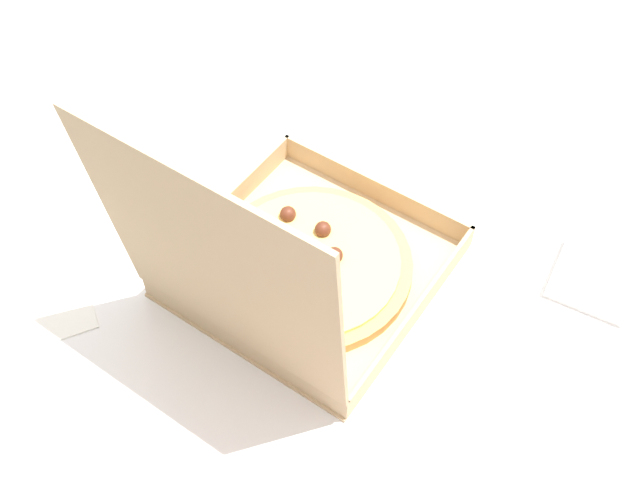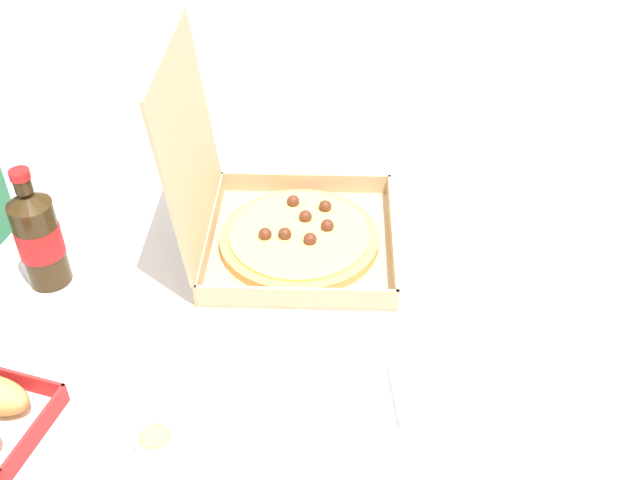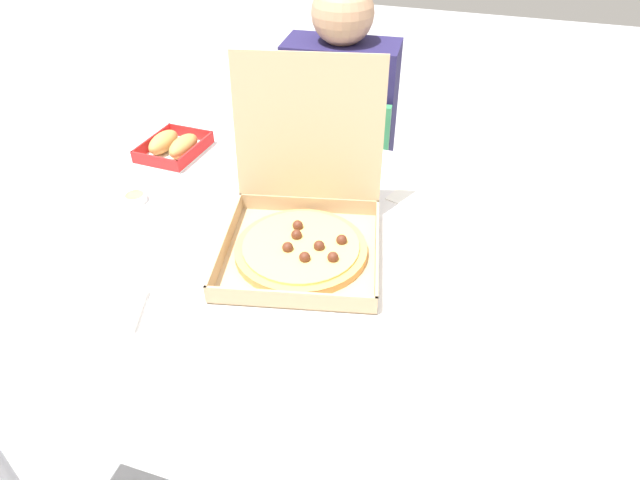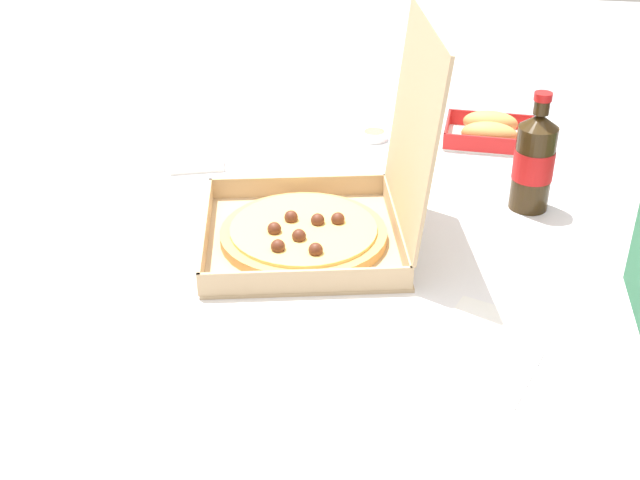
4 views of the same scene
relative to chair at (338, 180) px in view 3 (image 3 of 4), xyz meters
The scene contains 10 objects.
ground_plane 0.91m from the chair, 79.65° to the right, with size 10.00×10.00×0.00m, color #B2B2B7.
dining_table 0.80m from the chair, 79.65° to the right, with size 1.32×1.06×0.75m.
chair is the anchor object (origin of this frame).
diner_person 0.21m from the chair, 94.97° to the left, with size 0.37×0.43×1.15m.
pizza_box_open 0.81m from the chair, 80.17° to the right, with size 0.41×0.43×0.38m.
bread_side_box 0.65m from the chair, 129.28° to the right, with size 0.16×0.20×0.06m.
cola_bottle 0.53m from the chair, 99.31° to the right, with size 0.07×0.07×0.22m.
paper_menu 0.66m from the chair, 49.82° to the right, with size 0.21×0.15×0.00m, color white.
napkin_pile 1.09m from the chair, 98.26° to the right, with size 0.11×0.11×0.02m, color white.
dipping_sauce_cup 0.82m from the chair, 115.51° to the right, with size 0.06×0.06×0.02m.
Camera 3 is at (0.32, -0.86, 1.51)m, focal length 30.50 mm.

